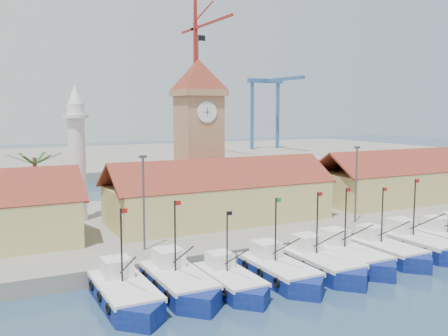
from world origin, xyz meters
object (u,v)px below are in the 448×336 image
boat_0 (126,296)px  boat_5 (351,258)px  minaret (77,152)px  clock_tower (199,132)px

boat_0 → boat_5: size_ratio=0.99×
boat_0 → minaret: bearing=86.7°
boat_5 → boat_0: bearing=179.5°
boat_0 → minaret: size_ratio=0.63×
boat_5 → clock_tower: 26.36m
boat_0 → boat_5: bearing=-0.5°
boat_0 → minaret: 26.70m
boat_5 → minaret: (-20.28, 25.30, 8.92)m
minaret → boat_0: bearing=-93.3°
boat_0 → clock_tower: 30.48m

